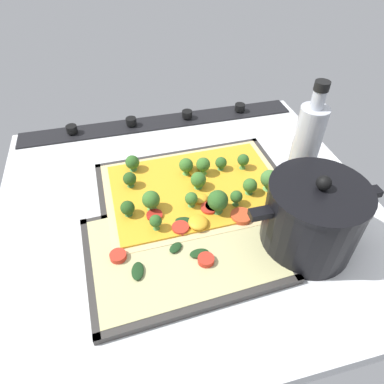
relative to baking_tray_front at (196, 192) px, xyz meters
The scene contains 8 objects.
ground_plane 3.98cm from the baking_tray_front, 50.68° to the left, with size 76.76×72.28×3.00cm, color silver.
stove_control_panel 30.00cm from the baking_tray_front, 85.73° to the right, with size 73.69×7.00×2.60cm.
baking_tray_front is the anchor object (origin of this frame).
broccoli_pizza 1.66cm from the baking_tray_front, 96.21° to the left, with size 37.92×27.11×6.23cm.
baking_tray_back 15.49cm from the baking_tray_front, 67.13° to the left, with size 35.45×26.59×1.30cm.
veggie_pizza_back 14.99cm from the baking_tray_front, 67.60° to the left, with size 32.92×24.06×1.90cm.
cooking_pot 24.68cm from the baking_tray_front, 131.64° to the left, with size 23.49×16.62×15.88cm.
oil_bottle 24.03cm from the baking_tray_front, behind, with size 5.47×5.47×23.81cm.
Camera 1 is at (11.76, 49.05, 49.82)cm, focal length 32.20 mm.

